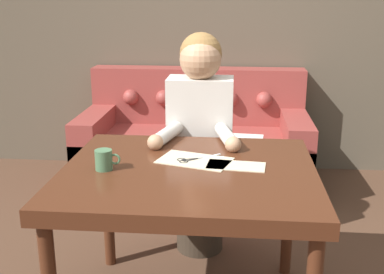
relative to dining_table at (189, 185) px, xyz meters
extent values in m
cube|color=brown|center=(0.15, 2.18, 0.62)|extent=(8.00, 0.06, 2.60)
cube|color=#472314|center=(0.00, 0.00, 0.04)|extent=(1.12, 0.98, 0.07)
cylinder|color=#472314|center=(-0.50, 0.43, -0.34)|extent=(0.06, 0.06, 0.69)
cylinder|color=#472314|center=(0.50, 0.43, -0.34)|extent=(0.06, 0.06, 0.69)
cube|color=brown|center=(-0.12, 1.68, -0.46)|extent=(1.78, 0.90, 0.44)
cube|color=brown|center=(-0.12, 2.02, -0.01)|extent=(1.78, 0.22, 0.47)
cube|color=brown|center=(-0.91, 1.68, -0.38)|extent=(0.20, 0.90, 0.60)
cube|color=brown|center=(0.67, 1.68, -0.38)|extent=(0.20, 0.90, 0.60)
sphere|color=brown|center=(-0.67, 1.89, -0.01)|extent=(0.13, 0.13, 0.13)
sphere|color=brown|center=(-0.40, 1.89, -0.01)|extent=(0.13, 0.13, 0.13)
sphere|color=brown|center=(-0.12, 1.89, -0.01)|extent=(0.13, 0.13, 0.13)
sphere|color=brown|center=(0.16, 1.89, -0.01)|extent=(0.13, 0.13, 0.13)
sphere|color=brown|center=(0.43, 1.89, -0.01)|extent=(0.13, 0.13, 0.13)
cube|color=white|center=(0.28, 1.57, -0.24)|extent=(0.29, 0.24, 0.00)
cylinder|color=#33281E|center=(0.00, 0.66, -0.44)|extent=(0.28, 0.28, 0.48)
cube|color=beige|center=(0.00, 0.66, 0.09)|extent=(0.37, 0.22, 0.57)
sphere|color=tan|center=(0.00, 0.64, 0.47)|extent=(0.23, 0.23, 0.23)
sphere|color=olive|center=(0.00, 0.67, 0.50)|extent=(0.23, 0.23, 0.23)
cylinder|color=beige|center=(-0.15, 0.40, 0.11)|extent=(0.14, 0.31, 0.07)
sphere|color=tan|center=(-0.19, 0.25, 0.11)|extent=(0.08, 0.08, 0.08)
cylinder|color=beige|center=(0.16, 0.40, 0.11)|extent=(0.14, 0.31, 0.07)
sphere|color=tan|center=(0.19, 0.25, 0.11)|extent=(0.08, 0.08, 0.08)
cube|color=beige|center=(0.02, 0.10, 0.08)|extent=(0.37, 0.29, 0.00)
cube|color=beige|center=(0.21, 0.04, 0.08)|extent=(0.27, 0.16, 0.00)
cube|color=silver|center=(0.08, 0.16, 0.08)|extent=(0.11, 0.09, 0.00)
cube|color=black|center=(0.00, 0.10, 0.08)|extent=(0.07, 0.06, 0.00)
torus|color=black|center=(-0.03, 0.07, 0.08)|extent=(0.04, 0.04, 0.01)
cube|color=silver|center=(0.09, 0.14, 0.08)|extent=(0.12, 0.05, 0.00)
cube|color=black|center=(-0.01, 0.11, 0.08)|extent=(0.08, 0.03, 0.00)
torus|color=black|center=(-0.04, 0.10, 0.08)|extent=(0.04, 0.04, 0.01)
cylinder|color=silver|center=(0.03, 0.12, 0.08)|extent=(0.01, 0.01, 0.01)
cylinder|color=#47704C|center=(-0.37, -0.05, 0.12)|extent=(0.08, 0.08, 0.09)
torus|color=#47704C|center=(-0.32, -0.05, 0.13)|extent=(0.05, 0.01, 0.05)
camera|label=1|loc=(0.20, -1.99, 0.82)|focal=45.00mm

